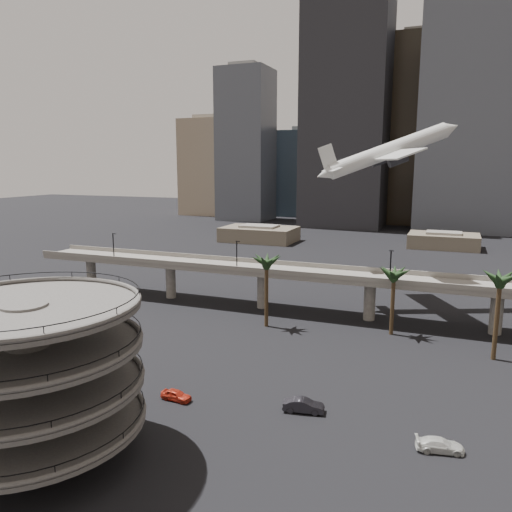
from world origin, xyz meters
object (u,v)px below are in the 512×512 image
at_px(parking_ramp, 29,367).
at_px(car_b, 304,405).
at_px(overpass, 314,278).
at_px(car_a, 176,395).
at_px(airborne_jet, 387,152).
at_px(car_c, 440,445).

relative_size(parking_ramp, car_b, 4.44).
xyz_separation_m(overpass, car_a, (-6.27, -42.81, -6.65)).
distance_m(airborne_jet, car_a, 66.56).
height_order(parking_ramp, car_b, parking_ramp).
bearing_deg(car_a, airborne_jet, -13.49).
xyz_separation_m(parking_ramp, car_b, (22.60, 19.28, -9.01)).
height_order(car_a, car_b, car_b).
height_order(parking_ramp, airborne_jet, airborne_jet).
bearing_deg(airborne_jet, parking_ramp, -136.83).
xyz_separation_m(overpass, car_b, (9.60, -39.71, -6.52)).
relative_size(airborne_jet, car_b, 5.69).
bearing_deg(car_c, parking_ramp, 100.94).
xyz_separation_m(car_b, car_c, (15.60, -2.86, -0.11)).
bearing_deg(car_c, car_b, 67.30).
height_order(overpass, airborne_jet, airborne_jet).
bearing_deg(car_b, parking_ramp, 119.79).
relative_size(parking_ramp, car_c, 4.52).
bearing_deg(overpass, car_c, -59.38).
xyz_separation_m(parking_ramp, car_c, (38.19, 16.43, -9.12)).
height_order(overpass, car_c, overpass).
bearing_deg(car_b, overpass, 2.90).
height_order(airborne_jet, car_a, airborne_jet).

